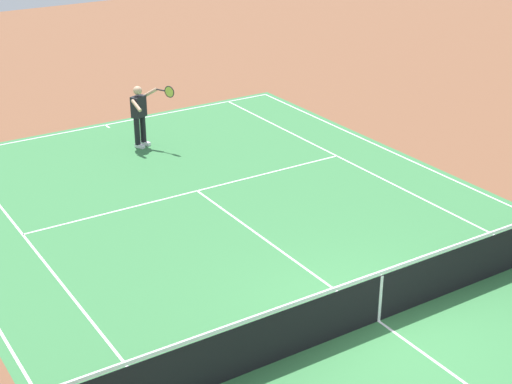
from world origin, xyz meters
The scene contains 5 objects.
ground_plane centered at (0.00, 0.00, 0.00)m, with size 60.00×60.00×0.00m, color brown.
court_slab centered at (0.00, 0.00, 0.00)m, with size 24.20×11.40×0.00m, color #387A42.
court_line_markings centered at (0.00, 0.00, 0.00)m, with size 23.85×11.05×0.01m.
tennis_net centered at (0.00, 0.00, 0.49)m, with size 0.10×11.70×1.08m.
tennis_player_near centered at (9.78, -0.18, 0.93)m, with size 0.90×0.96×1.70m.
Camera 1 is at (-8.26, 7.74, 7.40)m, focal length 54.60 mm.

